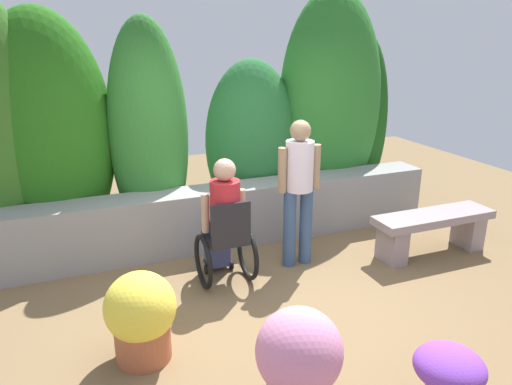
{
  "coord_description": "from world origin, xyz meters",
  "views": [
    {
      "loc": [
        -1.58,
        -3.67,
        2.48
      ],
      "look_at": [
        0.24,
        0.87,
        0.85
      ],
      "focal_mm": 33.88,
      "sensor_mm": 36.0,
      "label": 1
    }
  ],
  "objects_px": {
    "stone_bench": "(433,227)",
    "flower_pot_small_foreground": "(448,373)",
    "person_standing_companion": "(299,184)",
    "flower_pot_purple_near": "(141,316)",
    "flower_pot_terracotta_by_wall": "(299,360)",
    "person_in_wheelchair": "(224,225)"
  },
  "relations": [
    {
      "from": "stone_bench",
      "to": "flower_pot_purple_near",
      "type": "relative_size",
      "value": 1.98
    },
    {
      "from": "person_standing_companion",
      "to": "flower_pot_terracotta_by_wall",
      "type": "relative_size",
      "value": 2.13
    },
    {
      "from": "stone_bench",
      "to": "person_in_wheelchair",
      "type": "distance_m",
      "value": 2.47
    },
    {
      "from": "person_standing_companion",
      "to": "flower_pot_terracotta_by_wall",
      "type": "height_order",
      "value": "person_standing_companion"
    },
    {
      "from": "flower_pot_small_foreground",
      "to": "stone_bench",
      "type": "bearing_deg",
      "value": 51.45
    },
    {
      "from": "stone_bench",
      "to": "person_in_wheelchair",
      "type": "xyz_separation_m",
      "value": [
        -2.44,
        0.28,
        0.29
      ]
    },
    {
      "from": "stone_bench",
      "to": "person_standing_companion",
      "type": "bearing_deg",
      "value": 159.44
    },
    {
      "from": "stone_bench",
      "to": "person_in_wheelchair",
      "type": "bearing_deg",
      "value": 165.76
    },
    {
      "from": "flower_pot_terracotta_by_wall",
      "to": "flower_pot_purple_near",
      "type": "bearing_deg",
      "value": 133.37
    },
    {
      "from": "person_standing_companion",
      "to": "person_in_wheelchair",
      "type": "bearing_deg",
      "value": 175.34
    },
    {
      "from": "flower_pot_purple_near",
      "to": "flower_pot_small_foreground",
      "type": "xyz_separation_m",
      "value": [
        1.84,
        -1.32,
        -0.1
      ]
    },
    {
      "from": "person_in_wheelchair",
      "to": "flower_pot_terracotta_by_wall",
      "type": "distance_m",
      "value": 1.92
    },
    {
      "from": "stone_bench",
      "to": "person_standing_companion",
      "type": "relative_size",
      "value": 0.9
    },
    {
      "from": "person_standing_companion",
      "to": "flower_pot_terracotta_by_wall",
      "type": "xyz_separation_m",
      "value": [
        -0.98,
        -1.99,
        -0.54
      ]
    },
    {
      "from": "stone_bench",
      "to": "flower_pot_small_foreground",
      "type": "height_order",
      "value": "stone_bench"
    },
    {
      "from": "person_in_wheelchair",
      "to": "person_standing_companion",
      "type": "height_order",
      "value": "person_standing_companion"
    },
    {
      "from": "flower_pot_small_foreground",
      "to": "person_in_wheelchair",
      "type": "bearing_deg",
      "value": 110.29
    },
    {
      "from": "person_standing_companion",
      "to": "flower_pot_purple_near",
      "type": "xyz_separation_m",
      "value": [
        -1.87,
        -1.04,
        -0.55
      ]
    },
    {
      "from": "flower_pot_terracotta_by_wall",
      "to": "person_in_wheelchair",
      "type": "bearing_deg",
      "value": 86.83
    },
    {
      "from": "person_in_wheelchair",
      "to": "flower_pot_small_foreground",
      "type": "xyz_separation_m",
      "value": [
        0.84,
        -2.28,
        -0.34
      ]
    },
    {
      "from": "flower_pot_terracotta_by_wall",
      "to": "flower_pot_small_foreground",
      "type": "distance_m",
      "value": 1.02
    },
    {
      "from": "stone_bench",
      "to": "flower_pot_small_foreground",
      "type": "xyz_separation_m",
      "value": [
        -1.6,
        -2.01,
        -0.04
      ]
    }
  ]
}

